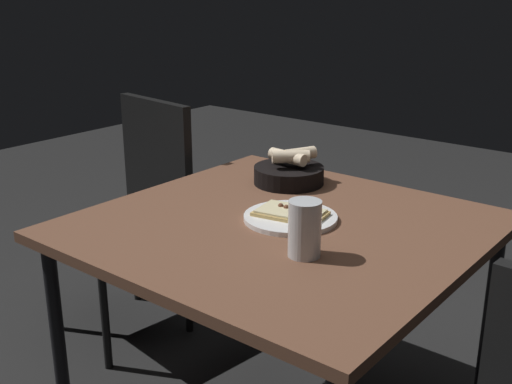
{
  "coord_description": "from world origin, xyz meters",
  "views": [
    {
      "loc": [
        1.34,
        0.99,
        1.36
      ],
      "look_at": [
        0.01,
        -0.09,
        0.8
      ],
      "focal_mm": 44.5,
      "sensor_mm": 36.0,
      "label": 1
    }
  ],
  "objects": [
    {
      "name": "dining_table",
      "position": [
        0.0,
        0.0,
        0.66
      ],
      "size": [
        1.02,
        1.05,
        0.72
      ],
      "color": "brown",
      "rests_on": "ground"
    },
    {
      "name": "pizza_plate",
      "position": [
        -0.03,
        0.01,
        0.73
      ],
      "size": [
        0.27,
        0.27,
        0.04
      ],
      "color": "white",
      "rests_on": "dining_table"
    },
    {
      "name": "bread_basket",
      "position": [
        -0.31,
        -0.2,
        0.76
      ],
      "size": [
        0.23,
        0.23,
        0.12
      ],
      "color": "black",
      "rests_on": "dining_table"
    },
    {
      "name": "beer_glass",
      "position": [
        0.15,
        0.18,
        0.78
      ],
      "size": [
        0.08,
        0.08,
        0.14
      ],
      "color": "silver",
      "rests_on": "dining_table"
    },
    {
      "name": "chair_far",
      "position": [
        -0.2,
        -0.87,
        0.52
      ],
      "size": [
        0.49,
        0.49,
        0.93
      ],
      "color": "black",
      "rests_on": "ground"
    }
  ]
}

